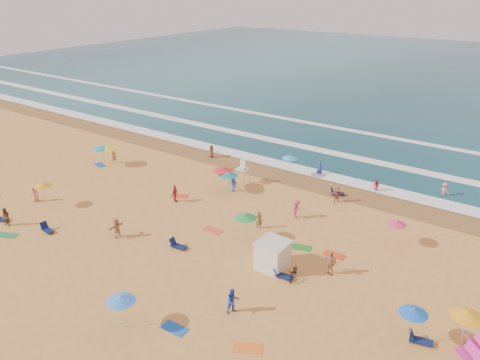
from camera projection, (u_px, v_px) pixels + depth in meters
The scene contains 12 objects.
ground at pixel (227, 226), 39.79m from camera, with size 220.00×220.00×0.00m, color gold.
ocean at pixel (456, 76), 102.71m from camera, with size 220.00×140.00×0.18m, color #0C4756.
wet_sand at pixel (298, 180), 49.15m from camera, with size 220.00×220.00×0.00m, color olive.
surf_foam at pixel (334, 155), 55.72m from camera, with size 200.00×18.70×0.05m.
cabana at pixel (273, 256), 33.71m from camera, with size 2.00×2.00×2.00m, color silver.
cabana_roof at pixel (273, 243), 33.30m from camera, with size 2.20×2.20×0.12m, color silver.
bicycle at pixel (293, 273), 32.69m from camera, with size 0.61×1.76×0.92m, color black.
lifeguard_stand at pixel (243, 173), 47.97m from camera, with size 1.20×1.20×2.10m, color white, non-canonical shape.
beach_umbrellas at pixel (218, 198), 39.86m from camera, with size 65.58×27.85×0.80m.
loungers at pixel (274, 269), 33.62m from camera, with size 53.73×22.91×0.34m.
towels at pixel (195, 244), 37.04m from camera, with size 44.41×18.15×0.03m.
beachgoers at pixel (244, 203), 42.11m from camera, with size 33.96×28.72×2.10m.
Camera 1 is at (21.27, -27.88, 19.24)m, focal length 35.00 mm.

